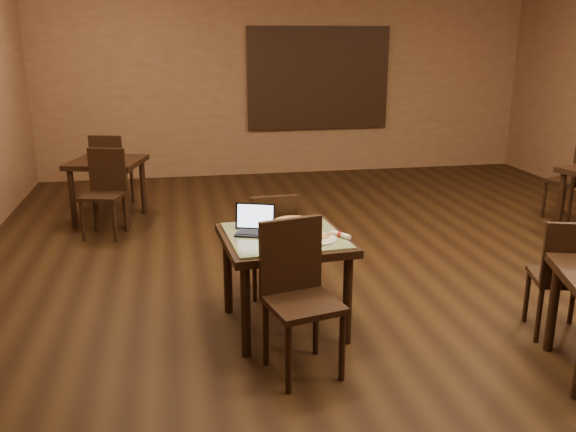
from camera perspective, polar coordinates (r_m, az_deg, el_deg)
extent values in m
plane|color=black|center=(5.69, 9.43, -6.56)|extent=(10.00, 10.00, 0.00)
cube|color=#886245|center=(10.11, 0.00, 12.44)|extent=(8.00, 0.02, 3.00)
cube|color=#265A8B|center=(10.18, 2.87, 12.73)|extent=(2.20, 0.04, 1.50)
cube|color=black|center=(10.15, 2.90, 12.72)|extent=(2.34, 0.02, 1.64)
cylinder|color=black|center=(4.34, -3.98, -8.80)|extent=(0.07, 0.07, 0.71)
cylinder|color=black|center=(5.03, -5.66, -5.21)|extent=(0.07, 0.07, 0.71)
cylinder|color=black|center=(4.53, 5.59, -7.72)|extent=(0.07, 0.07, 0.71)
cylinder|color=black|center=(5.19, 2.66, -4.43)|extent=(0.07, 0.07, 0.71)
cube|color=black|center=(4.62, -0.35, -2.26)|extent=(0.99, 0.99, 0.06)
cube|color=#172099|center=(4.61, -0.35, -1.85)|extent=(0.90, 0.90, 0.02)
cylinder|color=black|center=(3.96, 0.05, -13.26)|extent=(0.04, 0.04, 0.48)
cylinder|color=black|center=(4.27, -2.10, -10.91)|extent=(0.04, 0.04, 0.48)
cylinder|color=black|center=(4.11, 5.08, -12.13)|extent=(0.04, 0.04, 0.48)
cylinder|color=black|center=(4.41, 2.63, -9.97)|extent=(0.04, 0.04, 0.48)
cube|color=black|center=(4.07, 1.44, -8.26)|extent=(0.54, 0.54, 0.04)
cube|color=black|center=(4.13, 0.26, -3.66)|extent=(0.45, 0.14, 0.51)
cylinder|color=black|center=(5.64, -0.31, -4.19)|extent=(0.04, 0.04, 0.43)
cylinder|color=black|center=(5.32, 0.54, -5.47)|extent=(0.04, 0.04, 0.43)
cylinder|color=black|center=(5.57, -3.79, -4.47)|extent=(0.04, 0.04, 0.43)
cylinder|color=black|center=(5.26, -3.14, -5.79)|extent=(0.04, 0.04, 0.43)
cube|color=black|center=(5.36, -1.69, -2.62)|extent=(0.42, 0.42, 0.04)
cube|color=black|center=(5.12, -1.30, -0.62)|extent=(0.41, 0.06, 0.46)
cube|color=black|center=(4.63, -2.91, -1.60)|extent=(0.36, 0.31, 0.01)
cube|color=black|center=(4.70, -3.10, -0.04)|extent=(0.30, 0.15, 0.20)
cube|color=silver|center=(4.69, -3.09, -0.03)|extent=(0.27, 0.13, 0.17)
cylinder|color=white|center=(4.48, 2.83, -2.19)|extent=(0.28, 0.28, 0.02)
cylinder|color=silver|center=(4.86, 0.53, -0.76)|extent=(0.35, 0.35, 0.01)
cylinder|color=beige|center=(4.85, 0.53, -0.62)|extent=(0.32, 0.32, 0.02)
torus|color=#B48B39|center=(4.85, 0.53, -0.58)|extent=(0.33, 0.33, 0.02)
cube|color=silver|center=(4.83, 0.81, -0.55)|extent=(0.22, 0.24, 0.01)
cylinder|color=white|center=(4.56, 4.91, -1.76)|extent=(0.14, 0.17, 0.04)
cylinder|color=maroon|center=(4.56, 4.91, -1.76)|extent=(0.05, 0.05, 0.04)
cylinder|color=black|center=(7.72, 24.12, 1.21)|extent=(0.07, 0.07, 0.73)
cylinder|color=black|center=(8.60, 24.40, 1.70)|extent=(0.04, 0.04, 0.46)
cylinder|color=black|center=(8.31, 22.84, 1.41)|extent=(0.04, 0.04, 0.46)
cylinder|color=black|center=(8.10, 24.87, 0.79)|extent=(0.04, 0.04, 0.46)
cube|color=black|center=(8.29, 24.83, 2.95)|extent=(0.55, 0.55, 0.04)
cylinder|color=black|center=(7.67, -19.52, 1.59)|extent=(0.07, 0.07, 0.72)
cylinder|color=black|center=(8.25, -17.72, 2.76)|extent=(0.07, 0.07, 0.72)
cylinder|color=black|center=(7.43, -14.92, 1.53)|extent=(0.07, 0.07, 0.72)
cylinder|color=black|center=(8.03, -13.40, 2.73)|extent=(0.07, 0.07, 0.72)
cube|color=black|center=(7.76, -16.61, 4.84)|extent=(1.00, 1.00, 0.06)
cylinder|color=black|center=(7.14, -18.67, -0.49)|extent=(0.04, 0.04, 0.46)
cylinder|color=black|center=(7.47, -17.59, 0.32)|extent=(0.04, 0.04, 0.46)
cylinder|color=black|center=(7.01, -15.91, -0.57)|extent=(0.04, 0.04, 0.46)
cylinder|color=black|center=(7.34, -14.93, 0.26)|extent=(0.04, 0.04, 0.46)
cube|color=black|center=(7.17, -16.94, 1.80)|extent=(0.53, 0.53, 0.04)
cube|color=black|center=(7.29, -16.56, 4.21)|extent=(0.42, 0.15, 0.49)
cylinder|color=black|center=(8.62, -14.37, 2.67)|extent=(0.04, 0.04, 0.46)
cylinder|color=black|center=(8.28, -15.17, 2.06)|extent=(0.04, 0.04, 0.46)
cylinder|color=black|center=(8.74, -16.65, 2.69)|extent=(0.04, 0.04, 0.46)
cylinder|color=black|center=(8.41, -17.53, 2.09)|extent=(0.04, 0.04, 0.46)
cube|color=black|center=(8.46, -16.06, 4.03)|extent=(0.53, 0.53, 0.04)
cube|color=black|center=(8.23, -16.67, 5.54)|extent=(0.42, 0.15, 0.49)
cylinder|color=black|center=(4.80, 23.56, -7.78)|extent=(0.07, 0.07, 0.69)
cylinder|color=black|center=(5.35, 25.09, -6.99)|extent=(0.04, 0.04, 0.44)
cylinder|color=black|center=(5.25, 21.44, -6.99)|extent=(0.04, 0.04, 0.44)
cylinder|color=black|center=(4.94, 22.42, -8.58)|extent=(0.04, 0.04, 0.44)
cube|color=black|center=(5.05, 24.12, -5.28)|extent=(0.51, 0.51, 0.04)
cube|color=black|center=(4.81, 25.09, -3.28)|extent=(0.40, 0.16, 0.47)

